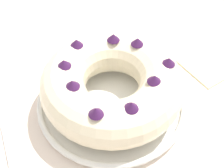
# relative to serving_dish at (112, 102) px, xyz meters

# --- Properties ---
(dining_table) EXTENTS (1.20, 1.00, 0.77)m
(dining_table) POSITION_rel_serving_dish_xyz_m (-0.01, -0.03, -0.11)
(dining_table) COLOR beige
(dining_table) RESTS_ON ground_plane
(serving_dish) EXTENTS (0.30, 0.30, 0.02)m
(serving_dish) POSITION_rel_serving_dish_xyz_m (0.00, 0.00, 0.00)
(serving_dish) COLOR white
(serving_dish) RESTS_ON dining_table
(bundt_cake) EXTENTS (0.27, 0.27, 0.10)m
(bundt_cake) POSITION_rel_serving_dish_xyz_m (-0.00, -0.00, 0.05)
(bundt_cake) COLOR beige
(bundt_cake) RESTS_ON serving_dish
(napkin) EXTENTS (0.19, 0.15, 0.00)m
(napkin) POSITION_rel_serving_dish_xyz_m (0.27, 0.04, -0.01)
(napkin) COLOR beige
(napkin) RESTS_ON dining_table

